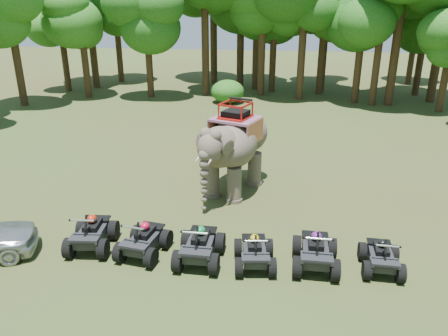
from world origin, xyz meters
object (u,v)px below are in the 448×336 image
Objects in this scene: elephant at (234,147)px; atv_0 at (91,229)px; atv_2 at (200,241)px; atv_3 at (255,248)px; atv_4 at (316,247)px; atv_1 at (143,236)px; atv_5 at (382,253)px.

atv_0 is at bearing -107.36° from elephant.
atv_2 is (3.57, -0.28, 0.01)m from atv_0.
atv_4 is at bearing -1.64° from atv_3.
atv_1 is at bearing -178.93° from atv_4.
atv_0 is (-3.98, -5.12, -1.22)m from elephant.
atv_0 is at bearing 179.64° from atv_4.
atv_2 reaches higher than atv_1.
elephant is at bearing 46.87° from atv_0.
elephant reaches higher than atv_0.
atv_3 is 0.89× the size of atv_4.
atv_1 reaches higher than atv_3.
atv_4 is (1.80, 0.19, 0.07)m from atv_3.
elephant reaches higher than atv_4.
atv_1 is (1.77, -0.16, -0.02)m from atv_0.
atv_2 reaches higher than atv_0.
atv_3 is (1.67, -0.01, -0.08)m from atv_2.
atv_5 is at bearing -25.38° from elephant.
elephant is at bearing 120.83° from atv_4.
atv_3 is (1.26, -5.42, -1.29)m from elephant.
atv_3 is 3.72m from atv_5.
atv_5 is (3.71, 0.29, -0.02)m from atv_3.
atv_5 is (5.38, 0.28, -0.10)m from atv_2.
atv_2 is (1.81, -0.13, 0.04)m from atv_1.
elephant is at bearing 135.67° from atv_5.
atv_2 reaches higher than atv_4.
atv_3 reaches higher than atv_5.
atv_0 is at bearing 169.01° from atv_3.
atv_0 is at bearing 175.85° from atv_2.
atv_4 is at bearing -39.17° from elephant.
atv_2 is at bearing 4.84° from atv_1.
elephant is 2.87× the size of atv_5.
atv_1 is at bearing -10.35° from atv_0.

